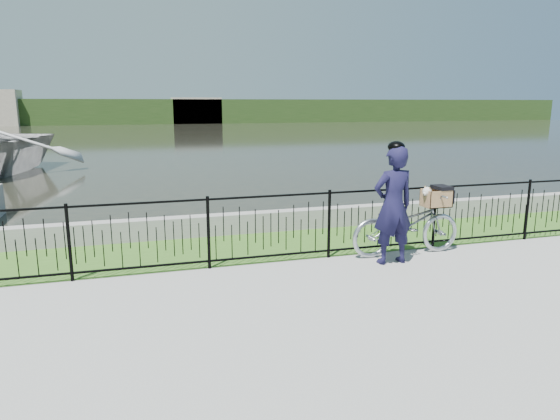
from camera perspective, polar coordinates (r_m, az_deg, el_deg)
name	(u,v)px	position (r m, az deg, el deg)	size (l,w,h in m)	color
ground	(303,299)	(6.70, 2.68, -10.12)	(120.00, 120.00, 0.00)	gray
grass_strip	(256,246)	(9.06, -2.72, -4.11)	(60.00, 2.00, 0.01)	#39651F
water	(160,137)	(38.99, -13.57, 8.07)	(120.00, 120.00, 0.00)	#27271E
quay_wall	(244,223)	(9.95, -4.11, -1.48)	(60.00, 0.30, 0.40)	gray
fence	(271,228)	(7.98, -1.05, -2.11)	(14.00, 0.06, 1.15)	black
far_treeline	(147,111)	(65.89, -14.97, 10.83)	(120.00, 6.00, 3.00)	#294219
far_building_right	(196,111)	(64.86, -9.53, 11.14)	(6.00, 3.00, 3.20)	#AEA18B
bicycle_rig	(407,224)	(8.71, 14.30, -1.56)	(1.98, 0.69, 1.18)	#A9AEB5
cyclist	(393,204)	(8.09, 12.80, 0.63)	(0.71, 0.49, 1.96)	black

